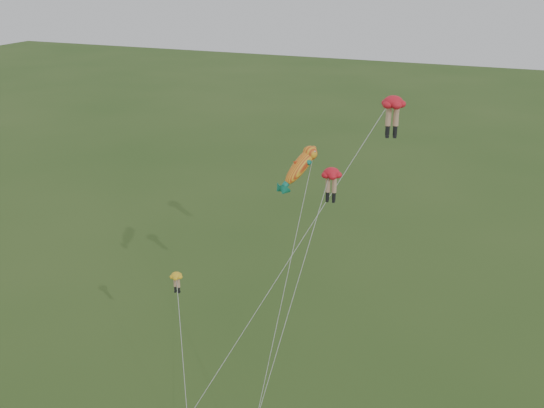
% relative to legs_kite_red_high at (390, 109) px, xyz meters
% --- Properties ---
extents(legs_kite_red_high, '(10.33, 14.40, 19.08)m').
position_rel_legs_kite_red_high_xyz_m(legs_kite_red_high, '(0.00, 0.00, 0.00)').
color(legs_kite_red_high, red).
rests_on(legs_kite_red_high, ground).
extents(legs_kite_red_mid, '(3.04, 9.23, 15.78)m').
position_rel_legs_kite_red_high_xyz_m(legs_kite_red_mid, '(-2.23, -5.61, -3.29)').
color(legs_kite_red_mid, red).
rests_on(legs_kite_red_mid, ground).
extents(legs_kite_yellow, '(4.03, 6.04, 8.92)m').
position_rel_legs_kite_red_high_xyz_m(legs_kite_yellow, '(-10.72, -9.22, -10.21)').
color(legs_kite_yellow, yellow).
rests_on(legs_kite_yellow, ground).
extents(fish_kite, '(2.20, 7.43, 17.43)m').
position_rel_legs_kite_red_high_xyz_m(fish_kite, '(-3.63, -6.76, -2.17)').
color(fish_kite, '#FFAF20').
rests_on(fish_kite, ground).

